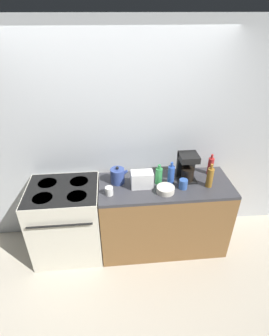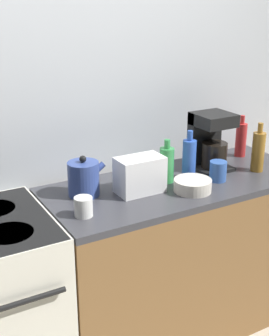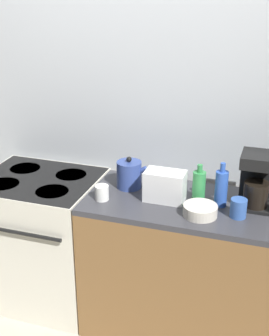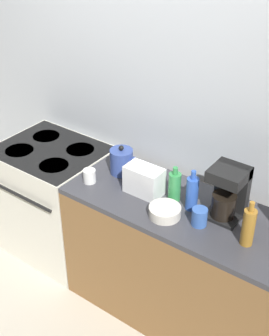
{
  "view_description": "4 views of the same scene",
  "coord_description": "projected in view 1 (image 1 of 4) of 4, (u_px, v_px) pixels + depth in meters",
  "views": [
    {
      "loc": [
        -0.05,
        -2.06,
        2.64
      ],
      "look_at": [
        0.19,
        0.4,
        1.12
      ],
      "focal_mm": 28.0,
      "sensor_mm": 36.0,
      "label": 1
    },
    {
      "loc": [
        -0.85,
        -1.61,
        1.88
      ],
      "look_at": [
        0.25,
        0.33,
        1.05
      ],
      "focal_mm": 50.0,
      "sensor_mm": 36.0,
      "label": 2
    },
    {
      "loc": [
        0.89,
        -2.17,
        2.22
      ],
      "look_at": [
        0.03,
        0.41,
        1.07
      ],
      "focal_mm": 50.0,
      "sensor_mm": 36.0,
      "label": 3
    },
    {
      "loc": [
        1.67,
        -1.73,
        2.68
      ],
      "look_at": [
        0.16,
        0.34,
        1.06
      ],
      "focal_mm": 50.0,
      "sensor_mm": 36.0,
      "label": 4
    }
  ],
  "objects": [
    {
      "name": "wall_back",
      "position": [
        116.0,
        141.0,
        3.06
      ],
      "size": [
        8.0,
        0.05,
        2.6
      ],
      "color": "silver",
      "rests_on": "ground_plane"
    },
    {
      "name": "toaster",
      "position": [
        142.0,
        179.0,
        2.87
      ],
      "size": [
        0.24,
        0.14,
        0.19
      ],
      "color": "white",
      "rests_on": "counter_block"
    },
    {
      "name": "stove",
      "position": [
        67.0,
        220.0,
        3.11
      ],
      "size": [
        0.79,
        0.7,
        0.93
      ],
      "color": "silver",
      "rests_on": "ground_plane"
    },
    {
      "name": "bottle_amber",
      "position": [
        210.0,
        177.0,
        2.86
      ],
      "size": [
        0.07,
        0.07,
        0.28
      ],
      "color": "#9E6B23",
      "rests_on": "counter_block"
    },
    {
      "name": "cup_blue",
      "position": [
        183.0,
        184.0,
        2.86
      ],
      "size": [
        0.09,
        0.09,
        0.11
      ],
      "color": "#3860B2",
      "rests_on": "counter_block"
    },
    {
      "name": "cup_white",
      "position": [
        109.0,
        191.0,
        2.77
      ],
      "size": [
        0.08,
        0.08,
        0.09
      ],
      "color": "white",
      "rests_on": "counter_block"
    },
    {
      "name": "bottle_red",
      "position": [
        210.0,
        166.0,
        3.09
      ],
      "size": [
        0.07,
        0.07,
        0.26
      ],
      "color": "#B72828",
      "rests_on": "counter_block"
    },
    {
      "name": "bottle_green",
      "position": [
        159.0,
        176.0,
        2.92
      ],
      "size": [
        0.08,
        0.08,
        0.24
      ],
      "color": "#338C47",
      "rests_on": "counter_block"
    },
    {
      "name": "ground_plane",
      "position": [
        122.0,
        266.0,
        3.13
      ],
      "size": [
        12.0,
        12.0,
        0.0
      ],
      "primitive_type": "plane",
      "color": "beige"
    },
    {
      "name": "counter_block",
      "position": [
        163.0,
        216.0,
        3.2
      ],
      "size": [
        1.5,
        0.63,
        0.93
      ],
      "color": "brown",
      "rests_on": "ground_plane"
    },
    {
      "name": "coffee_maker",
      "position": [
        187.0,
        166.0,
        2.96
      ],
      "size": [
        0.21,
        0.21,
        0.33
      ],
      "color": "black",
      "rests_on": "counter_block"
    },
    {
      "name": "kettle",
      "position": [
        118.0,
        176.0,
        2.94
      ],
      "size": [
        0.2,
        0.16,
        0.21
      ],
      "color": "#33478C",
      "rests_on": "counter_block"
    },
    {
      "name": "bottle_blue",
      "position": [
        171.0,
        175.0,
        2.91
      ],
      "size": [
        0.07,
        0.07,
        0.27
      ],
      "color": "#2D56B7",
      "rests_on": "counter_block"
    },
    {
      "name": "bowl",
      "position": [
        166.0,
        189.0,
        2.81
      ],
      "size": [
        0.19,
        0.19,
        0.06
      ],
      "color": "beige",
      "rests_on": "counter_block"
    }
  ]
}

